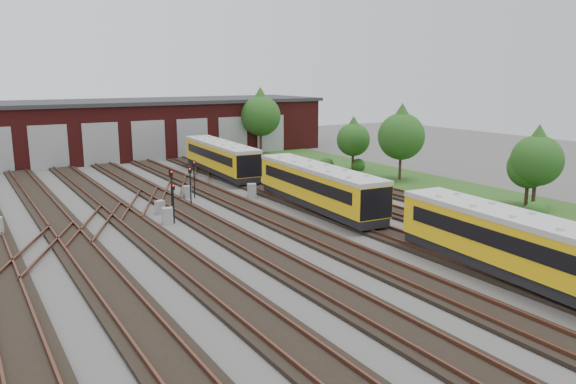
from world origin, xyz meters
TOP-DOWN VIEW (x-y plane):
  - ground at (0.00, 0.00)m, footprint 120.00×120.00m
  - track_network at (-0.17, 0.59)m, footprint 30.40×70.00m
  - maintenance_shed at (-0.01, 39.97)m, footprint 51.00×12.50m
  - grass_verge at (19.00, 10.00)m, footprint 8.00×55.00m
  - metro_train at (6.00, 6.18)m, footprint 3.34×45.54m
  - signal_mast_0 at (-3.70, 8.07)m, footprint 0.23×0.21m
  - signal_mast_1 at (-1.22, 11.44)m, footprint 0.27×0.26m
  - signal_mast_2 at (-2.41, 12.00)m, footprint 0.27×0.26m
  - signal_mast_3 at (0.23, 14.35)m, footprint 0.23×0.22m
  - relay_cabinet_1 at (-3.65, 10.91)m, footprint 0.69×0.64m
  - relay_cabinet_2 at (-4.08, 8.20)m, footprint 0.69×0.61m
  - relay_cabinet_3 at (-0.18, 14.87)m, footprint 0.61×0.53m
  - relay_cabinet_4 at (4.04, 12.27)m, footprint 0.79×0.73m
  - tree_0 at (16.33, 33.38)m, footprint 4.71×4.71m
  - tree_1 at (18.17, 18.03)m, footprint 3.22×3.22m
  - tree_2 at (18.71, 11.91)m, footprint 4.11×4.11m
  - tree_3 at (19.40, -0.46)m, footprint 2.98×2.98m
  - tree_4 at (19.45, -0.99)m, footprint 3.56×3.56m
  - bush_0 at (16.28, -3.46)m, footprint 1.53×1.53m
  - bush_1 at (16.19, 19.69)m, footprint 1.47×1.47m
  - bush_2 at (18.72, 17.84)m, footprint 1.36×1.36m

SIDE VIEW (x-z plane):
  - ground at x=0.00m, z-range 0.00..0.00m
  - grass_verge at x=19.00m, z-range 0.00..0.05m
  - track_network at x=-0.17m, z-range -0.06..0.27m
  - relay_cabinet_3 at x=-0.18m, z-range 0.00..0.90m
  - relay_cabinet_1 at x=-3.65m, z-range 0.00..0.92m
  - relay_cabinet_2 at x=-4.08m, z-range 0.00..1.03m
  - relay_cabinet_4 at x=4.04m, z-range 0.00..1.07m
  - bush_2 at x=18.72m, z-range 0.00..1.36m
  - bush_1 at x=16.19m, z-range 0.00..1.47m
  - bush_0 at x=16.28m, z-range 0.00..1.53m
  - signal_mast_0 at x=-3.70m, z-range 0.37..2.96m
  - metro_train at x=6.00m, z-range 0.36..3.13m
  - signal_mast_2 at x=-2.41m, z-range 0.41..3.18m
  - signal_mast_3 at x=0.23m, z-range 0.41..3.30m
  - signal_mast_1 at x=-1.22m, z-range 0.41..3.36m
  - tree_3 at x=19.40m, z-range 0.70..5.64m
  - maintenance_shed at x=-0.01m, z-range 0.03..6.38m
  - tree_1 at x=18.17m, z-range 0.76..6.09m
  - tree_4 at x=19.45m, z-range 0.84..6.73m
  - tree_2 at x=18.71m, z-range 0.97..7.78m
  - tree_0 at x=16.33m, z-range 1.11..8.93m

